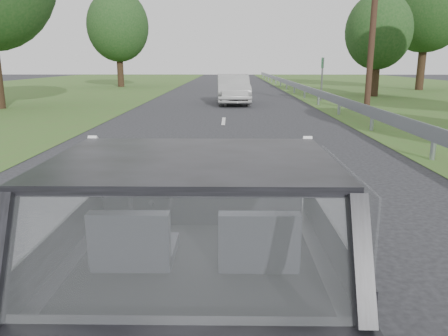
{
  "coord_description": "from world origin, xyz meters",
  "views": [
    {
      "loc": [
        0.22,
        -2.9,
        1.98
      ],
      "look_at": [
        0.17,
        0.56,
        1.14
      ],
      "focal_mm": 35.0,
      "sensor_mm": 36.0,
      "label": 1
    }
  ],
  "objects_px": {
    "cat": "(235,175)",
    "subject_car": "(199,243)",
    "other_car": "(233,89)",
    "highway_sign": "(322,79)",
    "utility_pole": "(374,16)"
  },
  "relations": [
    {
      "from": "subject_car",
      "to": "cat",
      "type": "relative_size",
      "value": 7.77
    },
    {
      "from": "cat",
      "to": "utility_pole",
      "type": "bearing_deg",
      "value": 73.85
    },
    {
      "from": "cat",
      "to": "utility_pole",
      "type": "height_order",
      "value": "utility_pole"
    },
    {
      "from": "subject_car",
      "to": "utility_pole",
      "type": "xyz_separation_m",
      "value": [
        5.96,
        15.58,
        3.06
      ]
    },
    {
      "from": "cat",
      "to": "subject_car",
      "type": "bearing_deg",
      "value": -108.91
    },
    {
      "from": "subject_car",
      "to": "utility_pole",
      "type": "relative_size",
      "value": 0.53
    },
    {
      "from": "subject_car",
      "to": "cat",
      "type": "bearing_deg",
      "value": 66.4
    },
    {
      "from": "utility_pole",
      "to": "cat",
      "type": "bearing_deg",
      "value": -110.84
    },
    {
      "from": "other_car",
      "to": "highway_sign",
      "type": "xyz_separation_m",
      "value": [
        4.64,
        1.77,
        0.4
      ]
    },
    {
      "from": "other_car",
      "to": "highway_sign",
      "type": "relative_size",
      "value": 1.95
    },
    {
      "from": "cat",
      "to": "highway_sign",
      "type": "height_order",
      "value": "highway_sign"
    },
    {
      "from": "subject_car",
      "to": "other_car",
      "type": "relative_size",
      "value": 0.93
    },
    {
      "from": "other_car",
      "to": "utility_pole",
      "type": "distance_m",
      "value": 7.05
    },
    {
      "from": "cat",
      "to": "utility_pole",
      "type": "xyz_separation_m",
      "value": [
        5.7,
        14.98,
        2.71
      ]
    },
    {
      "from": "utility_pole",
      "to": "other_car",
      "type": "bearing_deg",
      "value": 151.93
    }
  ]
}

